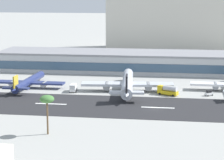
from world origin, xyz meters
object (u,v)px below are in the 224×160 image
at_px(service_fuel_truck_0, 168,90).
at_px(palm_tree_2, 47,100).
at_px(airliner_black_tail_gate_1, 127,84).
at_px(service_baggage_tug_1, 209,93).
at_px(terminal_building, 139,62).
at_px(distant_hotel_block, 182,16).
at_px(service_box_truck_2, 73,87).
at_px(airliner_gold_tail_gate_0, 28,82).

distance_m(service_fuel_truck_0, palm_tree_2, 66.27).
relative_size(airliner_black_tail_gate_1, service_baggage_tug_1, 14.49).
xyz_separation_m(service_fuel_truck_0, palm_tree_2, (-34.32, -56.08, 8.32)).
relative_size(service_fuel_truck_0, palm_tree_2, 0.74).
height_order(service_fuel_truck_0, palm_tree_2, palm_tree_2).
height_order(terminal_building, airliner_black_tail_gate_1, airliner_black_tail_gate_1).
bearing_deg(terminal_building, distant_hotel_block, 76.47).
xyz_separation_m(distant_hotel_block, palm_tree_2, (-41.45, -205.55, -13.54)).
bearing_deg(palm_tree_2, airliner_black_tail_gate_1, 73.90).
xyz_separation_m(terminal_building, service_baggage_tug_1, (32.37, -52.88, -4.05)).
bearing_deg(palm_tree_2, service_baggage_tug_1, 48.43).
relative_size(terminal_building, palm_tree_2, 12.57).
height_order(airliner_black_tail_gate_1, service_box_truck_2, airliner_black_tail_gate_1).
relative_size(distant_hotel_block, service_fuel_truck_0, 12.12).
distance_m(airliner_gold_tail_gate_0, airliner_black_tail_gate_1, 43.84).
bearing_deg(airliner_gold_tail_gate_0, service_box_truck_2, -100.00).
xyz_separation_m(terminal_building, airliner_black_tail_gate_1, (-1.15, -50.06, -1.70)).
relative_size(distant_hotel_block, airliner_black_tail_gate_1, 2.09).
xyz_separation_m(airliner_black_tail_gate_1, service_box_truck_2, (-22.59, -3.03, -1.61)).
relative_size(service_baggage_tug_1, service_box_truck_2, 0.57).
distance_m(service_box_truck_2, palm_tree_2, 58.04).
bearing_deg(airliner_black_tail_gate_1, service_baggage_tug_1, -99.82).
xyz_separation_m(terminal_building, distant_hotel_block, (22.93, 95.30, 18.79)).
relative_size(airliner_black_tail_gate_1, service_fuel_truck_0, 5.80).
bearing_deg(service_box_truck_2, service_fuel_truck_0, -95.77).
bearing_deg(airliner_black_tail_gate_1, service_fuel_truck_0, -108.67).
relative_size(terminal_building, distant_hotel_block, 1.40).
bearing_deg(airliner_black_tail_gate_1, distant_hotel_block, -14.41).
height_order(airliner_gold_tail_gate_0, service_baggage_tug_1, airliner_gold_tail_gate_0).
relative_size(service_fuel_truck_0, service_baggage_tug_1, 2.50).
height_order(airliner_gold_tail_gate_0, palm_tree_2, palm_tree_2).
bearing_deg(service_baggage_tug_1, terminal_building, 84.48).
height_order(airliner_black_tail_gate_1, palm_tree_2, palm_tree_2).
bearing_deg(service_box_truck_2, airliner_black_tail_gate_1, -86.56).
height_order(airliner_gold_tail_gate_0, airliner_black_tail_gate_1, airliner_black_tail_gate_1).
distance_m(distant_hotel_block, airliner_gold_tail_gate_0, 160.79).
xyz_separation_m(airliner_gold_tail_gate_0, service_fuel_truck_0, (60.77, -5.29, -0.56)).
xyz_separation_m(terminal_building, palm_tree_2, (-18.52, -110.25, 5.24)).
bearing_deg(terminal_building, airliner_black_tail_gate_1, -91.31).
bearing_deg(distant_hotel_block, airliner_black_tail_gate_1, -99.41).
bearing_deg(airliner_gold_tail_gate_0, service_fuel_truck_0, -93.79).
height_order(distant_hotel_block, airliner_gold_tail_gate_0, distant_hotel_block).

